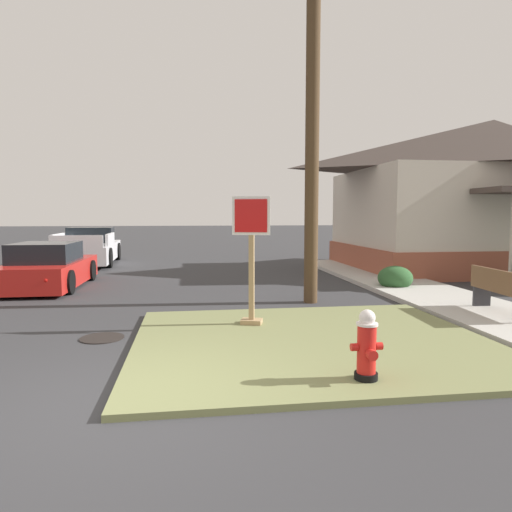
{
  "coord_description": "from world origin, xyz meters",
  "views": [
    {
      "loc": [
        0.73,
        -4.77,
        2.0
      ],
      "look_at": [
        1.91,
        3.41,
        1.26
      ],
      "focal_mm": 32.03,
      "sensor_mm": 36.0,
      "label": 1
    }
  ],
  "objects_px": {
    "fire_hydrant": "(367,347)",
    "street_bench": "(502,289)",
    "pickup_truck_white": "(89,249)",
    "utility_pole": "(313,53)",
    "parked_sedan_red": "(48,268)",
    "stop_sign": "(251,264)",
    "manhole_cover": "(102,338)"
  },
  "relations": [
    {
      "from": "fire_hydrant",
      "to": "street_bench",
      "type": "bearing_deg",
      "value": 36.82
    },
    {
      "from": "pickup_truck_white",
      "to": "utility_pole",
      "type": "xyz_separation_m",
      "value": [
        6.82,
        -9.36,
        4.92
      ]
    },
    {
      "from": "parked_sedan_red",
      "to": "street_bench",
      "type": "height_order",
      "value": "parked_sedan_red"
    },
    {
      "from": "stop_sign",
      "to": "manhole_cover",
      "type": "distance_m",
      "value": 2.76
    },
    {
      "from": "stop_sign",
      "to": "pickup_truck_white",
      "type": "xyz_separation_m",
      "value": [
        -5.16,
        11.54,
        -0.53
      ]
    },
    {
      "from": "stop_sign",
      "to": "parked_sedan_red",
      "type": "height_order",
      "value": "stop_sign"
    },
    {
      "from": "stop_sign",
      "to": "parked_sedan_red",
      "type": "xyz_separation_m",
      "value": [
        -4.93,
        5.29,
        -0.6
      ]
    },
    {
      "from": "fire_hydrant",
      "to": "parked_sedan_red",
      "type": "xyz_separation_m",
      "value": [
        -5.9,
        8.19,
        0.07
      ]
    },
    {
      "from": "fire_hydrant",
      "to": "stop_sign",
      "type": "bearing_deg",
      "value": 108.45
    },
    {
      "from": "stop_sign",
      "to": "manhole_cover",
      "type": "xyz_separation_m",
      "value": [
        -2.49,
        -0.31,
        -1.13
      ]
    },
    {
      "from": "fire_hydrant",
      "to": "utility_pole",
      "type": "bearing_deg",
      "value": 82.24
    },
    {
      "from": "fire_hydrant",
      "to": "street_bench",
      "type": "relative_size",
      "value": 0.49
    },
    {
      "from": "street_bench",
      "to": "utility_pole",
      "type": "height_order",
      "value": "utility_pole"
    },
    {
      "from": "utility_pole",
      "to": "street_bench",
      "type": "bearing_deg",
      "value": -35.08
    },
    {
      "from": "fire_hydrant",
      "to": "utility_pole",
      "type": "distance_m",
      "value": 7.21
    },
    {
      "from": "stop_sign",
      "to": "manhole_cover",
      "type": "relative_size",
      "value": 3.2
    },
    {
      "from": "parked_sedan_red",
      "to": "street_bench",
      "type": "bearing_deg",
      "value": -28.63
    },
    {
      "from": "street_bench",
      "to": "utility_pole",
      "type": "relative_size",
      "value": 0.16
    },
    {
      "from": "manhole_cover",
      "to": "utility_pole",
      "type": "bearing_deg",
      "value": 31.01
    },
    {
      "from": "street_bench",
      "to": "utility_pole",
      "type": "distance_m",
      "value": 6.26
    },
    {
      "from": "utility_pole",
      "to": "stop_sign",
      "type": "bearing_deg",
      "value": -127.25
    },
    {
      "from": "utility_pole",
      "to": "pickup_truck_white",
      "type": "bearing_deg",
      "value": 126.09
    },
    {
      "from": "parked_sedan_red",
      "to": "street_bench",
      "type": "relative_size",
      "value": 2.42
    },
    {
      "from": "manhole_cover",
      "to": "fire_hydrant",
      "type": "bearing_deg",
      "value": -36.74
    },
    {
      "from": "parked_sedan_red",
      "to": "utility_pole",
      "type": "xyz_separation_m",
      "value": [
        6.59,
        -3.1,
        4.99
      ]
    },
    {
      "from": "parked_sedan_red",
      "to": "utility_pole",
      "type": "height_order",
      "value": "utility_pole"
    },
    {
      "from": "stop_sign",
      "to": "pickup_truck_white",
      "type": "height_order",
      "value": "stop_sign"
    },
    {
      "from": "fire_hydrant",
      "to": "stop_sign",
      "type": "xyz_separation_m",
      "value": [
        -0.97,
        2.9,
        0.67
      ]
    },
    {
      "from": "pickup_truck_white",
      "to": "utility_pole",
      "type": "distance_m",
      "value": 12.58
    },
    {
      "from": "fire_hydrant",
      "to": "pickup_truck_white",
      "type": "distance_m",
      "value": 15.69
    },
    {
      "from": "fire_hydrant",
      "to": "utility_pole",
      "type": "relative_size",
      "value": 0.08
    },
    {
      "from": "manhole_cover",
      "to": "pickup_truck_white",
      "type": "xyz_separation_m",
      "value": [
        -2.67,
        11.85,
        0.61
      ]
    }
  ]
}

